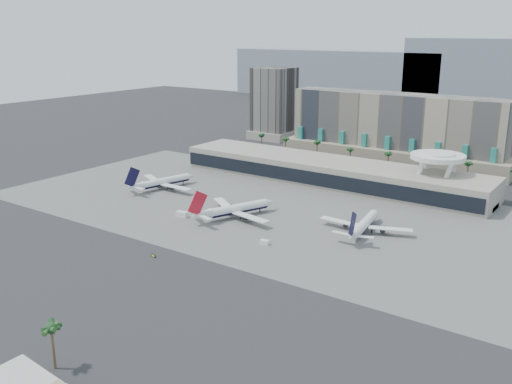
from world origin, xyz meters
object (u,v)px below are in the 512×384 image
Objects in this scene: service_vehicle_b at (265,242)px; taxiway_sign at (153,256)px; service_vehicle_a at (182,214)px; airliner_centre at (235,209)px; airliner_left at (163,182)px; airliner_right at (364,224)px.

taxiway_sign is (-25.85, -33.36, -0.36)m from service_vehicle_b.
taxiway_sign is (22.34, -39.73, -0.71)m from service_vehicle_a.
airliner_centre reaches higher than service_vehicle_b.
service_vehicle_a reaches higher than service_vehicle_b.
service_vehicle_a is 2.16× the size of taxiway_sign.
taxiway_sign is at bearing -64.40° from airliner_centre.
airliner_right is at bearing 13.08° from airliner_left.
service_vehicle_b is 42.20m from taxiway_sign.
service_vehicle_a reaches higher than taxiway_sign.
service_vehicle_a is at bearing -123.37° from airliner_centre.
airliner_centre is 56.09m from airliner_right.
service_vehicle_b is 1.48× the size of taxiway_sign.
service_vehicle_b is (28.99, -19.52, -2.87)m from airliner_centre.
service_vehicle_b is at bearing -16.53° from service_vehicle_a.
airliner_right is 7.80× the size of service_vehicle_a.
airliner_centre is at bearing 141.26° from service_vehicle_b.
taxiway_sign is at bearing -69.66° from service_vehicle_a.
airliner_left is 112.54m from airliner_right.
service_vehicle_a is (-73.28, -27.96, -2.22)m from airliner_right.
taxiway_sign is (61.59, -68.43, -3.09)m from airliner_left.
airliner_right reaches higher than service_vehicle_a.
service_vehicle_a is at bearing -168.00° from airliner_right.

